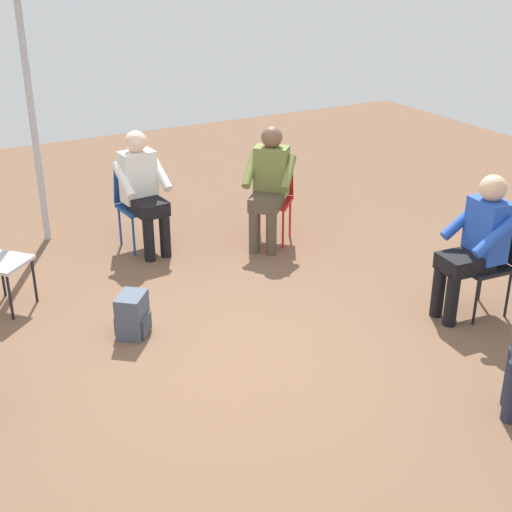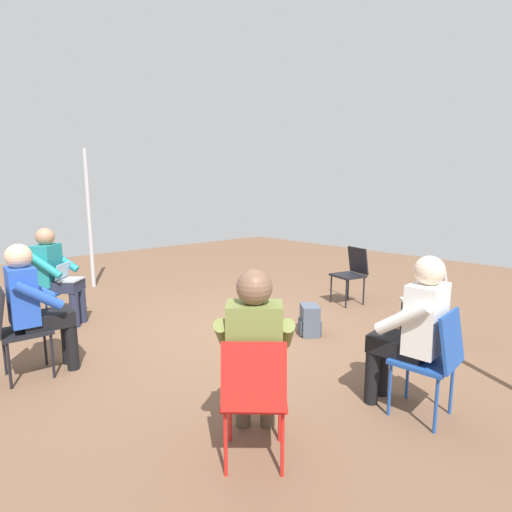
{
  "view_description": "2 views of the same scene",
  "coord_description": "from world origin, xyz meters",
  "px_view_note": "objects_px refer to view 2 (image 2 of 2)",
  "views": [
    {
      "loc": [
        4.22,
        -2.16,
        2.98
      ],
      "look_at": [
        -0.21,
        0.27,
        0.71
      ],
      "focal_mm": 50.0,
      "sensor_mm": 36.0,
      "label": 1
    },
    {
      "loc": [
        -3.6,
        2.95,
        1.71
      ],
      "look_at": [
        -0.02,
        -0.36,
        0.89
      ],
      "focal_mm": 28.0,
      "sensor_mm": 36.0,
      "label": 2
    }
  ],
  "objects_px": {
    "person_in_white": "(413,325)",
    "chair_north": "(16,327)",
    "chair_northeast": "(44,286)",
    "chair_west": "(433,356)",
    "person_with_laptop": "(55,271)",
    "chair_southwest": "(429,298)",
    "person_in_blue": "(35,302)",
    "backpack_near_laptop_user": "(310,322)",
    "person_in_olive": "(255,350)",
    "chair_south": "(352,271)",
    "chair_northwest": "(254,392)"
  },
  "relations": [
    {
      "from": "person_in_white",
      "to": "chair_west",
      "type": "bearing_deg",
      "value": -90.0
    },
    {
      "from": "person_in_blue",
      "to": "person_in_olive",
      "type": "height_order",
      "value": "same"
    },
    {
      "from": "chair_northeast",
      "to": "person_in_white",
      "type": "relative_size",
      "value": 0.69
    },
    {
      "from": "chair_northwest",
      "to": "person_with_laptop",
      "type": "bearing_deg",
      "value": 134.3
    },
    {
      "from": "chair_northeast",
      "to": "person_in_blue",
      "type": "xyz_separation_m",
      "value": [
        -1.49,
        0.46,
        0.2
      ]
    },
    {
      "from": "chair_north",
      "to": "person_in_white",
      "type": "relative_size",
      "value": 0.69
    },
    {
      "from": "chair_west",
      "to": "backpack_near_laptop_user",
      "type": "bearing_deg",
      "value": 63.44
    },
    {
      "from": "chair_north",
      "to": "backpack_near_laptop_user",
      "type": "xyz_separation_m",
      "value": [
        -1.07,
        -2.81,
        -0.34
      ]
    },
    {
      "from": "chair_west",
      "to": "chair_south",
      "type": "bearing_deg",
      "value": 40.15
    },
    {
      "from": "chair_west",
      "to": "chair_northeast",
      "type": "relative_size",
      "value": 1.0
    },
    {
      "from": "chair_north",
      "to": "person_in_blue",
      "type": "height_order",
      "value": "person_in_blue"
    },
    {
      "from": "chair_west",
      "to": "person_in_blue",
      "type": "height_order",
      "value": "person_in_blue"
    },
    {
      "from": "person_in_blue",
      "to": "backpack_near_laptop_user",
      "type": "height_order",
      "value": "person_in_blue"
    },
    {
      "from": "chair_north",
      "to": "person_with_laptop",
      "type": "relative_size",
      "value": 0.69
    },
    {
      "from": "chair_northeast",
      "to": "person_with_laptop",
      "type": "bearing_deg",
      "value": 90.0
    },
    {
      "from": "person_with_laptop",
      "to": "person_in_white",
      "type": "distance_m",
      "value": 4.23
    },
    {
      "from": "person_in_blue",
      "to": "chair_north",
      "type": "bearing_deg",
      "value": -90.0
    },
    {
      "from": "backpack_near_laptop_user",
      "to": "chair_west",
      "type": "bearing_deg",
      "value": 158.12
    },
    {
      "from": "chair_south",
      "to": "person_with_laptop",
      "type": "bearing_deg",
      "value": 74.84
    },
    {
      "from": "chair_south",
      "to": "chair_southwest",
      "type": "bearing_deg",
      "value": 170.14
    },
    {
      "from": "backpack_near_laptop_user",
      "to": "chair_south",
      "type": "bearing_deg",
      "value": -73.74
    },
    {
      "from": "person_in_blue",
      "to": "chair_south",
      "type": "bearing_deg",
      "value": 86.28
    },
    {
      "from": "chair_southwest",
      "to": "chair_northeast",
      "type": "bearing_deg",
      "value": 88.7
    },
    {
      "from": "chair_southwest",
      "to": "chair_west",
      "type": "height_order",
      "value": "same"
    },
    {
      "from": "person_with_laptop",
      "to": "backpack_near_laptop_user",
      "type": "height_order",
      "value": "person_with_laptop"
    },
    {
      "from": "chair_west",
      "to": "chair_northwest",
      "type": "height_order",
      "value": "same"
    },
    {
      "from": "chair_west",
      "to": "backpack_near_laptop_user",
      "type": "height_order",
      "value": "chair_west"
    },
    {
      "from": "chair_north",
      "to": "backpack_near_laptop_user",
      "type": "relative_size",
      "value": 2.36
    },
    {
      "from": "chair_north",
      "to": "chair_northeast",
      "type": "distance_m",
      "value": 1.6
    },
    {
      "from": "chair_north",
      "to": "chair_northwest",
      "type": "xyz_separation_m",
      "value": [
        -2.31,
        -0.78,
        0.0
      ]
    },
    {
      "from": "person_with_laptop",
      "to": "chair_northeast",
      "type": "bearing_deg",
      "value": -90.0
    },
    {
      "from": "person_in_white",
      "to": "chair_north",
      "type": "bearing_deg",
      "value": 123.57
    },
    {
      "from": "chair_north",
      "to": "chair_south",
      "type": "distance_m",
      "value": 4.35
    },
    {
      "from": "person_in_olive",
      "to": "chair_south",
      "type": "bearing_deg",
      "value": 68.09
    },
    {
      "from": "person_with_laptop",
      "to": "person_in_olive",
      "type": "distance_m",
      "value": 3.54
    },
    {
      "from": "chair_northeast",
      "to": "chair_north",
      "type": "bearing_deg",
      "value": 23.4
    },
    {
      "from": "chair_north",
      "to": "chair_northwest",
      "type": "height_order",
      "value": "same"
    },
    {
      "from": "person_with_laptop",
      "to": "person_in_blue",
      "type": "xyz_separation_m",
      "value": [
        -1.37,
        0.58,
        0.0
      ]
    },
    {
      "from": "chair_south",
      "to": "person_with_laptop",
      "type": "xyz_separation_m",
      "value": [
        1.99,
        3.57,
        0.2
      ]
    },
    {
      "from": "chair_northeast",
      "to": "chair_northwest",
      "type": "relative_size",
      "value": 1.0
    },
    {
      "from": "person_in_olive",
      "to": "chair_north",
      "type": "bearing_deg",
      "value": 155.99
    },
    {
      "from": "person_with_laptop",
      "to": "chair_southwest",
      "type": "bearing_deg",
      "value": 86.6
    },
    {
      "from": "person_with_laptop",
      "to": "backpack_near_laptop_user",
      "type": "distance_m",
      "value": 3.23
    },
    {
      "from": "person_in_olive",
      "to": "backpack_near_laptop_user",
      "type": "xyz_separation_m",
      "value": [
        1.11,
        -1.91,
        -0.54
      ]
    },
    {
      "from": "person_in_olive",
      "to": "person_in_white",
      "type": "bearing_deg",
      "value": 22.19
    },
    {
      "from": "chair_north",
      "to": "chair_northeast",
      "type": "relative_size",
      "value": 1.0
    },
    {
      "from": "chair_west",
      "to": "chair_north",
      "type": "bearing_deg",
      "value": 122.07
    },
    {
      "from": "chair_north",
      "to": "chair_south",
      "type": "relative_size",
      "value": 1.0
    },
    {
      "from": "chair_west",
      "to": "chair_northeast",
      "type": "bearing_deg",
      "value": 104.37
    },
    {
      "from": "chair_southwest",
      "to": "chair_northeast",
      "type": "distance_m",
      "value": 4.69
    }
  ]
}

